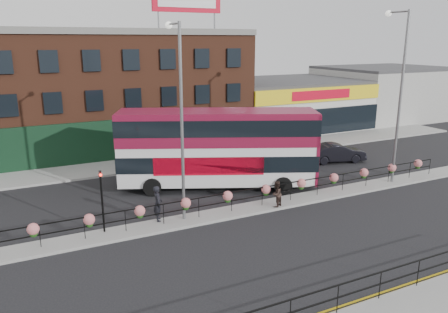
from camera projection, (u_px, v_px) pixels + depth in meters
name	position (u px, v px, depth m)	size (l,w,h in m)	color
ground	(247.00, 211.00, 25.09)	(120.00, 120.00, 0.00)	black
north_pavement	(175.00, 160.00, 35.47)	(60.00, 4.00, 0.15)	gray
median	(247.00, 209.00, 25.07)	(60.00, 1.60, 0.15)	gray
yellow_line_inner	(371.00, 296.00, 16.68)	(60.00, 0.10, 0.01)	gold
yellow_line_outer	(374.00, 299.00, 16.52)	(60.00, 0.10, 0.01)	gold
brick_building	(101.00, 90.00, 39.35)	(25.00, 12.21, 10.30)	brown
supermarket	(286.00, 104.00, 48.48)	(15.00, 12.25, 5.30)	silver
warehouse_east	(384.00, 92.00, 54.73)	(14.50, 12.00, 6.30)	#A2A29D
median_railing	(247.00, 193.00, 24.82)	(30.04, 0.56, 1.23)	black
south_railing	(338.00, 292.00, 15.23)	(20.04, 0.05, 1.12)	black
double_decker_bus	(218.00, 141.00, 28.18)	(12.81, 7.92, 5.15)	silver
car	(337.00, 153.00, 34.93)	(4.82, 2.68, 1.51)	black
pedestrian_a	(158.00, 203.00, 23.09)	(0.59, 0.78, 1.94)	black
pedestrian_b	(277.00, 194.00, 25.09)	(0.93, 0.86, 1.54)	#2F211C
lamp_column_west	(180.00, 106.00, 22.23)	(0.37, 1.80, 10.25)	slate
lamp_column_east	(398.00, 83.00, 28.31)	(0.40, 1.97, 11.21)	slate
traffic_light_median	(101.00, 188.00, 21.38)	(0.15, 0.28, 3.65)	black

